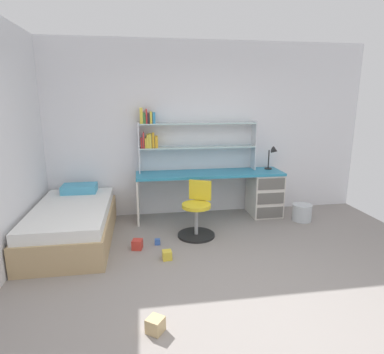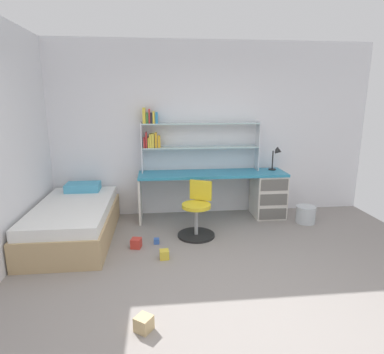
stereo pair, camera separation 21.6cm
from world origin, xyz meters
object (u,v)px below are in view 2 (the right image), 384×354
at_px(waste_bin, 306,214).
at_px(toy_block_yellow_1, 164,254).
at_px(toy_block_red_2, 136,243).
at_px(toy_block_natural_3, 144,324).
at_px(desk, 251,191).
at_px(bed_platform, 74,221).
at_px(desk_lamp, 277,155).
at_px(toy_block_blue_0, 157,241).
at_px(bookshelf_hutch, 183,135).
at_px(swivel_chair, 197,215).

height_order(waste_bin, toy_block_yellow_1, waste_bin).
xyz_separation_m(toy_block_red_2, toy_block_natural_3, (0.16, -1.57, 0.00)).
xyz_separation_m(desk, waste_bin, (0.77, -0.38, -0.30)).
xyz_separation_m(bed_platform, toy_block_natural_3, (1.01, -1.95, -0.19)).
bearing_deg(desk_lamp, toy_block_natural_3, -128.02).
bearing_deg(toy_block_blue_0, bookshelf_hutch, 67.29).
distance_m(bed_platform, waste_bin, 3.43).
bearing_deg(desk_lamp, waste_bin, -52.13).
distance_m(desk_lamp, toy_block_yellow_1, 2.52).
bearing_deg(toy_block_blue_0, toy_block_red_2, -159.67).
height_order(bed_platform, waste_bin, bed_platform).
bearing_deg(swivel_chair, toy_block_blue_0, -159.22).
bearing_deg(bed_platform, toy_block_red_2, -24.10).
bearing_deg(swivel_chair, waste_bin, 10.17).
bearing_deg(toy_block_red_2, desk, 29.12).
bearing_deg(desk_lamp, bookshelf_hutch, 176.51).
xyz_separation_m(desk_lamp, toy_block_yellow_1, (-1.87, -1.40, -0.94)).
bearing_deg(swivel_chair, toy_block_natural_3, -109.58).
distance_m(desk, desk_lamp, 0.71).
distance_m(toy_block_yellow_1, toy_block_natural_3, 1.25).
bearing_deg(bed_platform, desk_lamp, 12.61).
distance_m(desk_lamp, toy_block_red_2, 2.64).
xyz_separation_m(bookshelf_hutch, waste_bin, (1.86, -0.54, -1.19)).
height_order(swivel_chair, toy_block_red_2, swivel_chair).
bearing_deg(toy_block_yellow_1, desk, 42.86).
bearing_deg(bookshelf_hutch, bed_platform, -153.40).
relative_size(desk, bookshelf_hutch, 1.24).
bearing_deg(toy_block_red_2, toy_block_blue_0, 20.33).
xyz_separation_m(desk, toy_block_natural_3, (-1.64, -2.57, -0.37)).
bearing_deg(swivel_chair, desk_lamp, 28.48).
height_order(toy_block_red_2, toy_block_natural_3, toy_block_natural_3).
bearing_deg(waste_bin, toy_block_blue_0, -167.12).
xyz_separation_m(bed_platform, waste_bin, (3.42, 0.24, -0.12)).
height_order(bookshelf_hutch, toy_block_blue_0, bookshelf_hutch).
xyz_separation_m(bookshelf_hutch, toy_block_blue_0, (-0.45, -1.06, -1.28)).
relative_size(waste_bin, toy_block_red_2, 2.38).
relative_size(bed_platform, waste_bin, 6.14).
bearing_deg(toy_block_yellow_1, waste_bin, 23.46).
distance_m(waste_bin, toy_block_blue_0, 2.37).
height_order(desk, swivel_chair, swivel_chair).
distance_m(swivel_chair, toy_block_blue_0, 0.66).
bearing_deg(toy_block_red_2, toy_block_yellow_1, -43.50).
xyz_separation_m(toy_block_blue_0, toy_block_red_2, (-0.26, -0.10, 0.03)).
bearing_deg(toy_block_blue_0, swivel_chair, 20.78).
height_order(bookshelf_hutch, toy_block_yellow_1, bookshelf_hutch).
bearing_deg(toy_block_natural_3, desk, 57.54).
height_order(toy_block_yellow_1, toy_block_natural_3, toy_block_natural_3).
bearing_deg(toy_block_yellow_1, toy_block_natural_3, -99.04).
relative_size(swivel_chair, toy_block_blue_0, 10.69).
relative_size(swivel_chair, waste_bin, 2.56).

